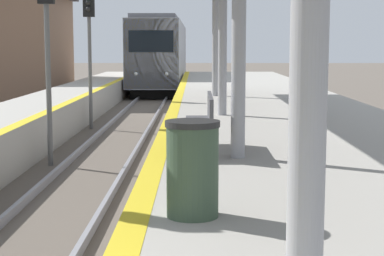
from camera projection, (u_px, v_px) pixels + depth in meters
The scene contains 5 objects.
train at pixel (162, 54), 41.51m from camera, with size 2.79×19.67×4.37m.
signal_mid at pixel (47, 26), 14.43m from camera, with size 0.36×0.31×4.59m.
signal_far at pixel (89, 32), 20.97m from camera, with size 0.36×0.31×4.59m.
trash_bin at pixel (192, 169), 6.43m from camera, with size 0.55×0.55×0.98m.
bench at pixel (203, 121), 10.47m from camera, with size 0.44×1.92×0.92m.
Camera 1 is at (2.27, -2.58, 2.76)m, focal length 60.00 mm.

